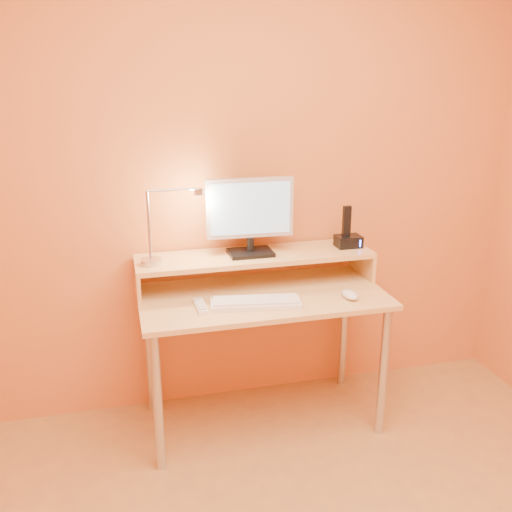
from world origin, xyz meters
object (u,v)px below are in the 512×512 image
object	(u,v)px
keyboard	(256,303)
monitor_panel	(250,208)
mouse	(350,295)
remote_control	(200,306)
phone_dock	(348,241)
lamp_base	(151,262)

from	to	relation	value
keyboard	monitor_panel	bearing A→B (deg)	90.23
mouse	remote_control	distance (m)	0.72
monitor_panel	phone_dock	distance (m)	0.57
phone_dock	keyboard	size ratio (longest dim) A/B	0.31
remote_control	mouse	bearing A→B (deg)	-6.58
keyboard	mouse	distance (m)	0.46
monitor_panel	keyboard	xyz separation A→B (m)	(-0.04, -0.29, -0.39)
lamp_base	remote_control	bearing A→B (deg)	-46.52
monitor_panel	phone_dock	size ratio (longest dim) A/B	3.34
keyboard	remote_control	bearing A→B (deg)	-179.43
phone_dock	remote_control	bearing A→B (deg)	-163.29
phone_dock	remote_control	size ratio (longest dim) A/B	0.79
monitor_panel	lamp_base	world-z (taller)	monitor_panel
phone_dock	keyboard	distance (m)	0.66
phone_dock	keyboard	xyz separation A→B (m)	(-0.57, -0.28, -0.18)
phone_dock	mouse	world-z (taller)	phone_dock
keyboard	mouse	bearing A→B (deg)	5.13
monitor_panel	lamp_base	xyz separation A→B (m)	(-0.50, -0.04, -0.23)
monitor_panel	remote_control	bearing A→B (deg)	-137.53
mouse	remote_control	xyz separation A→B (m)	(-0.71, 0.07, -0.01)
monitor_panel	phone_dock	xyz separation A→B (m)	(0.53, -0.01, -0.21)
lamp_base	phone_dock	size ratio (longest dim) A/B	0.77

